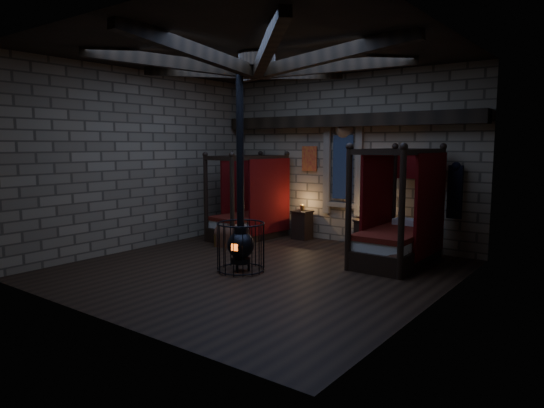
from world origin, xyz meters
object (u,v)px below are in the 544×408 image
Objects in this scene: bed_left at (250,218)px; bed_right at (398,235)px; trunk_right at (384,259)px; stove at (241,241)px; trunk_left at (231,237)px.

bed_right is at bearing 2.98° from bed_left.
trunk_right is at bearing -8.29° from bed_left.
stove is at bearing -47.35° from bed_left.
stove is (2.00, -2.72, 0.06)m from bed_left.
trunk_left is (-3.87, -0.87, -0.36)m from bed_right.
stove is at bearing -131.11° from bed_right.
stove reaches higher than bed_right.
bed_left is 3.38m from stove.
stove reaches higher than trunk_right.
stove is (-2.28, -1.61, 0.34)m from trunk_right.
bed_left is at bearing 114.13° from stove.
stove is (1.67, -1.60, 0.36)m from trunk_left.
bed_right reaches higher than trunk_left.
trunk_right is at bearing 22.88° from stove.
trunk_right is at bearing -83.77° from bed_right.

